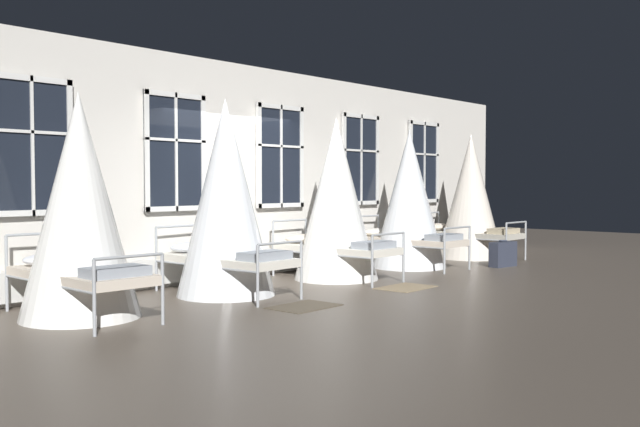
% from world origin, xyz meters
% --- Properties ---
extents(ground, '(29.36, 29.36, 0.00)m').
position_xyz_m(ground, '(0.00, 0.00, 0.00)').
color(ground, brown).
extents(back_wall_with_windows, '(15.68, 0.10, 3.29)m').
position_xyz_m(back_wall_with_windows, '(0.00, 1.30, 1.64)').
color(back_wall_with_windows, silver).
rests_on(back_wall_with_windows, ground).
extents(window_bank, '(11.40, 0.10, 2.65)m').
position_xyz_m(window_bank, '(-0.00, 1.18, 1.01)').
color(window_bank, black).
rests_on(window_bank, ground).
extents(cot_second, '(1.28, 2.00, 2.44)m').
position_xyz_m(cot_second, '(-3.15, 0.05, 1.18)').
color(cot_second, '#9EA3A8').
rests_on(cot_second, ground).
extents(cot_third, '(1.28, 2.00, 2.55)m').
position_xyz_m(cot_third, '(-1.06, 0.09, 1.24)').
color(cot_third, '#9EA3A8').
rests_on(cot_third, ground).
extents(cot_fourth, '(1.28, 1.99, 2.46)m').
position_xyz_m(cot_fourth, '(1.09, 0.05, 1.19)').
color(cot_fourth, '#9EA3A8').
rests_on(cot_fourth, ground).
extents(cot_fifth, '(1.28, 2.00, 2.39)m').
position_xyz_m(cot_fifth, '(3.10, 0.11, 1.16)').
color(cot_fifth, '#9EA3A8').
rests_on(cot_fifth, ground).
extents(cot_sixth, '(1.28, 1.99, 2.43)m').
position_xyz_m(cot_sixth, '(5.21, 0.12, 1.18)').
color(cot_sixth, '#9EA3A8').
rests_on(cot_sixth, ground).
extents(rug_third, '(0.81, 0.58, 0.01)m').
position_xyz_m(rug_third, '(-1.04, -1.28, 0.01)').
color(rug_third, brown).
rests_on(rug_third, ground).
extents(rug_fourth, '(0.81, 0.58, 0.01)m').
position_xyz_m(rug_fourth, '(1.04, -1.28, 0.01)').
color(rug_fourth, '#8E7A5B').
rests_on(rug_fourth, ground).
extents(suitcase_dark, '(0.58, 0.28, 0.47)m').
position_xyz_m(suitcase_dark, '(4.28, -1.07, 0.22)').
color(suitcase_dark, '#2D3342').
rests_on(suitcase_dark, ground).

